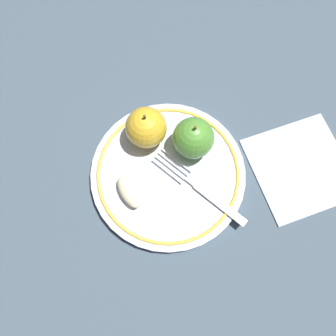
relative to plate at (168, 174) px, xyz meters
The scene contains 7 objects.
ground_plane 0.02m from the plate, 109.21° to the left, with size 2.00×2.00×0.00m, color #404F5D.
plate is the anchor object (origin of this frame).
apple_red_whole 0.08m from the plate, 85.12° to the right, with size 0.06×0.06×0.07m.
apple_second_whole 0.07m from the plate, 155.05° to the right, with size 0.06×0.06×0.07m.
apple_slice_front 0.07m from the plate, ahead, with size 0.06×0.02×0.02m, color beige.
fork 0.06m from the plate, 126.88° to the left, with size 0.09×0.16×0.00m.
napkin_folded 0.22m from the plate, 159.72° to the left, with size 0.15×0.15×0.01m, color silver.
Camera 1 is at (0.07, 0.12, 0.51)m, focal length 35.00 mm.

